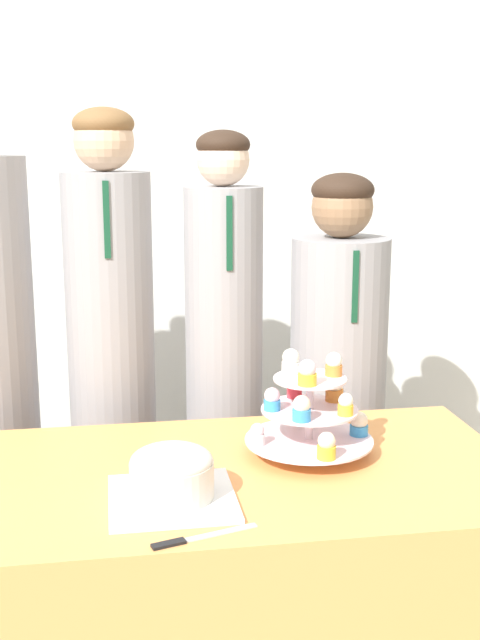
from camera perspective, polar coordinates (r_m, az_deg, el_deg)
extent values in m
cube|color=silver|center=(3.22, -5.81, 9.82)|extent=(9.00, 0.06, 2.70)
cube|color=#EF9951|center=(2.13, -2.60, -19.69)|extent=(1.55, 0.76, 0.72)
cube|color=white|center=(1.82, -4.84, -12.52)|extent=(0.28, 0.28, 0.01)
cylinder|color=silver|center=(1.80, -4.86, -11.22)|extent=(0.19, 0.19, 0.08)
ellipsoid|color=silver|center=(1.79, -4.89, -9.94)|extent=(0.18, 0.18, 0.07)
cube|color=silver|center=(1.68, -1.30, -14.88)|extent=(0.16, 0.06, 0.00)
cube|color=black|center=(1.64, -5.10, -15.62)|extent=(0.07, 0.04, 0.01)
cylinder|color=silver|center=(2.04, 4.95, -6.85)|extent=(0.02, 0.02, 0.20)
cylinder|color=silver|center=(2.06, 4.92, -8.49)|extent=(0.33, 0.33, 0.01)
cylinder|color=silver|center=(2.03, 4.96, -6.37)|extent=(0.24, 0.24, 0.01)
cylinder|color=silver|center=(2.01, 5.01, -4.19)|extent=(0.18, 0.18, 0.01)
cylinder|color=#3893DB|center=(2.09, 8.45, -7.75)|extent=(0.05, 0.05, 0.03)
sphere|color=#F4E5C6|center=(2.09, 8.47, -7.07)|extent=(0.04, 0.04, 0.04)
cylinder|color=white|center=(2.17, 3.91, -6.80)|extent=(0.04, 0.04, 0.03)
sphere|color=beige|center=(2.16, 3.92, -6.09)|extent=(0.04, 0.04, 0.04)
cylinder|color=white|center=(2.01, 1.24, -8.49)|extent=(0.04, 0.04, 0.03)
sphere|color=silver|center=(2.00, 1.24, -7.83)|extent=(0.03, 0.03, 0.03)
cylinder|color=yellow|center=(1.93, 6.16, -9.33)|extent=(0.04, 0.04, 0.03)
sphere|color=#F4E5C6|center=(1.92, 6.18, -8.54)|extent=(0.04, 0.04, 0.04)
cylinder|color=yellow|center=(1.99, 7.51, -6.35)|extent=(0.04, 0.04, 0.03)
sphere|color=white|center=(1.98, 7.53, -5.68)|extent=(0.04, 0.04, 0.04)
cylinder|color=orange|center=(2.09, 6.72, -5.31)|extent=(0.05, 0.05, 0.03)
sphere|color=#F4E5C6|center=(2.08, 6.74, -4.55)|extent=(0.04, 0.04, 0.04)
cylinder|color=#E5333D|center=(2.11, 3.89, -5.13)|extent=(0.04, 0.04, 0.03)
sphere|color=#F4E5C6|center=(2.10, 3.90, -4.45)|extent=(0.04, 0.04, 0.04)
cylinder|color=#3893DB|center=(2.01, 2.30, -6.06)|extent=(0.04, 0.04, 0.03)
sphere|color=silver|center=(2.00, 2.30, -5.38)|extent=(0.04, 0.04, 0.04)
cylinder|color=#3893DB|center=(1.94, 4.40, -6.74)|extent=(0.04, 0.04, 0.03)
sphere|color=#F4E5C6|center=(1.93, 4.41, -5.98)|extent=(0.04, 0.04, 0.04)
cylinder|color=orange|center=(2.03, 6.68, -3.57)|extent=(0.04, 0.04, 0.03)
sphere|color=white|center=(2.02, 6.70, -2.87)|extent=(0.04, 0.04, 0.04)
cylinder|color=white|center=(2.04, 3.63, -3.39)|extent=(0.05, 0.05, 0.03)
sphere|color=white|center=(2.03, 3.64, -2.65)|extent=(0.04, 0.04, 0.04)
cylinder|color=yellow|center=(1.94, 4.80, -4.22)|extent=(0.05, 0.05, 0.03)
sphere|color=silver|center=(1.94, 4.82, -3.44)|extent=(0.04, 0.04, 0.04)
cylinder|color=#939399|center=(2.57, -9.02, -5.55)|extent=(0.27, 0.27, 1.41)
sphere|color=#D6AD89|center=(2.45, -9.66, 12.44)|extent=(0.18, 0.18, 0.18)
ellipsoid|color=brown|center=(2.45, -9.70, 13.59)|extent=(0.18, 0.18, 0.10)
cube|color=#14472D|center=(2.32, -9.46, 7.04)|extent=(0.02, 0.01, 0.22)
cylinder|color=#939399|center=(2.60, -1.13, -5.71)|extent=(0.25, 0.25, 1.36)
sphere|color=beige|center=(2.47, -1.21, 11.34)|extent=(0.16, 0.16, 0.16)
ellipsoid|color=#332319|center=(2.47, -1.21, 12.37)|extent=(0.16, 0.16, 0.09)
cube|color=#14472D|center=(2.36, -0.75, 6.17)|extent=(0.02, 0.01, 0.22)
cylinder|color=#939399|center=(2.70, 6.88, -6.92)|extent=(0.32, 0.32, 1.20)
sphere|color=#8E6B4C|center=(2.56, 7.29, 7.97)|extent=(0.19, 0.19, 0.19)
ellipsoid|color=#332319|center=(2.56, 7.32, 9.16)|extent=(0.20, 0.20, 0.11)
cube|color=#14472D|center=(2.44, 8.20, 2.35)|extent=(0.02, 0.01, 0.22)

